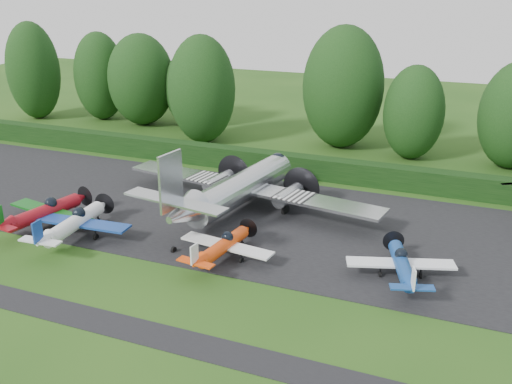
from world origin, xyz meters
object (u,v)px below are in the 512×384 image
at_px(light_plane_red, 45,212).
at_px(light_plane_white, 74,223).
at_px(transport_plane, 240,188).
at_px(light_plane_orange, 223,246).
at_px(light_plane_blue, 402,264).

xyz_separation_m(light_plane_red, light_plane_white, (3.38, -0.87, 0.01)).
xyz_separation_m(transport_plane, light_plane_white, (-8.85, -8.86, -0.78)).
xyz_separation_m(light_plane_white, light_plane_orange, (11.10, 0.92, -0.19)).
distance_m(light_plane_orange, light_plane_blue, 11.34).
xyz_separation_m(light_plane_red, light_plane_orange, (14.48, 0.04, -0.17)).
relative_size(light_plane_orange, light_plane_blue, 0.99).
bearing_deg(light_plane_blue, light_plane_red, -158.20).
bearing_deg(light_plane_blue, transport_plane, 173.06).
bearing_deg(light_plane_white, light_plane_blue, 10.49).
distance_m(light_plane_red, light_plane_orange, 14.48).
bearing_deg(light_plane_orange, light_plane_white, 177.47).
xyz_separation_m(transport_plane, light_plane_orange, (2.25, -7.94, -0.97)).
relative_size(transport_plane, light_plane_blue, 3.24).
bearing_deg(light_plane_orange, transport_plane, 98.57).
height_order(transport_plane, light_plane_orange, transport_plane).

